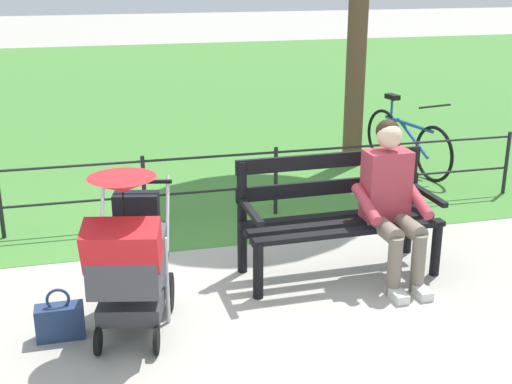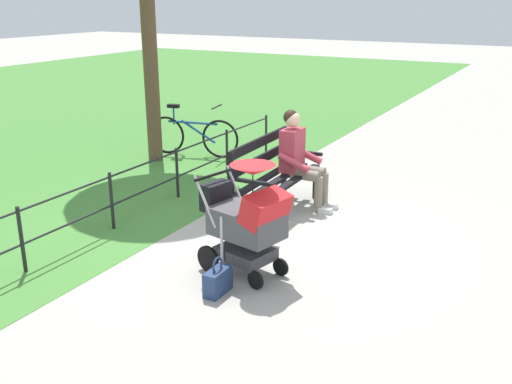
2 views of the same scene
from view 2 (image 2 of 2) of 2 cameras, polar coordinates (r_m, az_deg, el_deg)
name	(u,v)px [view 2 (image 2 of 2)]	position (r m, az deg, el deg)	size (l,w,h in m)	color
ground_plane	(249,233)	(6.90, -0.64, -4.03)	(60.00, 60.00, 0.00)	#ADA89E
park_bench	(271,172)	(7.42, 1.50, 1.91)	(1.61, 0.64, 0.96)	black
person_on_bench	(300,156)	(7.61, 4.28, 3.47)	(0.54, 0.74, 1.28)	slate
stroller	(247,218)	(5.71, -0.86, -2.59)	(0.67, 0.96, 1.15)	black
handbag	(218,281)	(5.54, -3.74, -8.60)	(0.32, 0.14, 0.37)	navy
park_fence	(146,181)	(7.56, -10.60, 1.04)	(6.59, 0.04, 0.70)	black
bicycle	(193,135)	(10.23, -6.18, 5.54)	(0.49, 1.64, 0.89)	black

